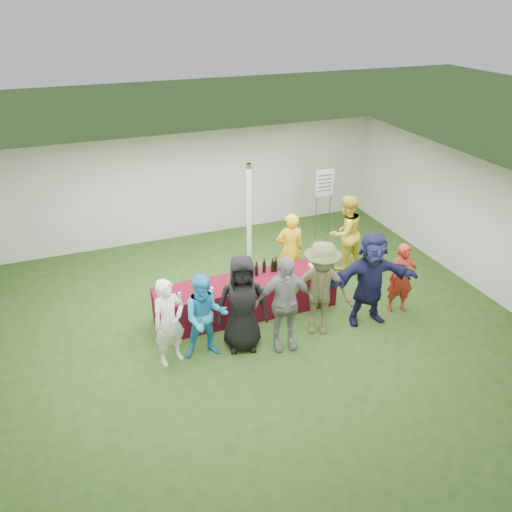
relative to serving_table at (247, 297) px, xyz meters
name	(u,v)px	position (x,y,z in m)	size (l,w,h in m)	color
ground	(247,315)	(-0.02, -0.07, -0.38)	(60.00, 60.00, 0.00)	#284719
tent	(249,226)	(0.48, 1.13, 0.98)	(10.00, 10.00, 10.00)	white
serving_table	(247,297)	(0.00, 0.00, 0.00)	(3.60, 0.80, 0.75)	maroon
wine_bottles	(271,267)	(0.56, 0.14, 0.50)	(0.65, 0.13, 0.32)	black
wine_glasses	(229,286)	(-0.44, -0.25, 0.49)	(2.78, 0.10, 0.16)	silver
water_bottle	(247,273)	(0.05, 0.08, 0.48)	(0.07, 0.07, 0.23)	silver
bar_towel	(316,265)	(1.52, 0.05, 0.39)	(0.25, 0.18, 0.03)	white
dump_bucket	(328,267)	(1.67, -0.22, 0.46)	(0.23, 0.23, 0.18)	slate
wine_list_sign	(324,188)	(3.08, 2.69, 0.94)	(0.50, 0.03, 1.80)	slate
staff_pourer	(290,250)	(1.25, 0.73, 0.46)	(0.61, 0.40, 1.67)	yellow
staff_back	(345,233)	(2.73, 0.96, 0.51)	(0.86, 0.67, 1.78)	yellow
customer_0	(169,322)	(-1.71, -0.91, 0.43)	(0.59, 0.38, 1.61)	white
customer_1	(206,317)	(-1.09, -0.97, 0.43)	(0.78, 0.61, 1.60)	#2491CE
customer_2	(242,304)	(-0.43, -0.97, 0.54)	(0.89, 0.58, 1.83)	black
customer_3	(284,303)	(0.26, -1.22, 0.54)	(1.07, 0.45, 1.82)	gray
customer_4	(321,289)	(1.05, -1.05, 0.56)	(1.21, 0.69, 1.87)	#4D502E
customer_5	(370,279)	(2.09, -1.07, 0.57)	(1.74, 0.56, 1.88)	#18193E
customer_6	(401,278)	(2.88, -0.98, 0.35)	(0.53, 0.35, 1.45)	#A8251B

